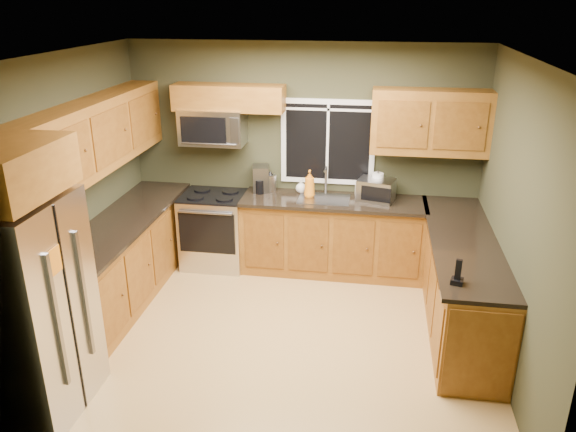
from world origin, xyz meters
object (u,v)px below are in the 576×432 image
(toaster_oven, at_px, (376,190))
(kettle, at_px, (270,182))
(paper_towel_roll, at_px, (377,186))
(microwave, at_px, (213,127))
(cordless_phone, at_px, (458,276))
(refrigerator, at_px, (28,309))
(soap_bottle_c, at_px, (301,186))
(soap_bottle_b, at_px, (359,188))
(coffee_maker, at_px, (261,180))
(soap_bottle_a, at_px, (310,184))
(range, at_px, (215,229))

(toaster_oven, distance_m, kettle, 1.28)
(paper_towel_roll, bearing_deg, toaster_oven, -97.44)
(microwave, bearing_deg, kettle, 3.75)
(paper_towel_roll, xyz_separation_m, cordless_phone, (0.69, -2.04, -0.09))
(refrigerator, xyz_separation_m, toaster_oven, (2.64, 2.83, 0.17))
(kettle, bearing_deg, toaster_oven, -5.24)
(soap_bottle_c, bearing_deg, soap_bottle_b, -0.51)
(refrigerator, distance_m, soap_bottle_b, 3.84)
(coffee_maker, relative_size, cordless_phone, 1.45)
(paper_towel_roll, relative_size, soap_bottle_b, 1.72)
(microwave, bearing_deg, soap_bottle_c, 3.48)
(refrigerator, bearing_deg, soap_bottle_b, 50.54)
(soap_bottle_a, bearing_deg, range, -177.00)
(kettle, height_order, paper_towel_roll, paper_towel_roll)
(soap_bottle_b, xyz_separation_m, cordless_phone, (0.90, -2.08, -0.03))
(soap_bottle_a, xyz_separation_m, cordless_phone, (1.48, -1.95, -0.10))
(coffee_maker, bearing_deg, cordless_phone, -44.58)
(coffee_maker, height_order, soap_bottle_b, coffee_maker)
(soap_bottle_c, bearing_deg, refrigerator, -120.35)
(coffee_maker, bearing_deg, toaster_oven, -4.32)
(paper_towel_roll, bearing_deg, coffee_maker, 179.32)
(range, xyz_separation_m, cordless_phone, (2.65, -1.89, 0.54))
(microwave, distance_m, coffee_maker, 0.85)
(range, height_order, soap_bottle_c, soap_bottle_c)
(coffee_maker, relative_size, kettle, 1.21)
(range, bearing_deg, toaster_oven, 1.86)
(refrigerator, height_order, soap_bottle_a, refrigerator)
(paper_towel_roll, xyz_separation_m, soap_bottle_b, (-0.21, 0.04, -0.05))
(microwave, xyz_separation_m, soap_bottle_b, (1.75, 0.06, -0.69))
(coffee_maker, bearing_deg, kettle, 5.87)
(soap_bottle_a, bearing_deg, microwave, 176.34)
(soap_bottle_c, bearing_deg, coffee_maker, -176.34)
(soap_bottle_c, bearing_deg, kettle, -177.02)
(coffee_maker, xyz_separation_m, soap_bottle_a, (0.61, -0.11, 0.02))
(soap_bottle_b, distance_m, cordless_phone, 2.27)
(refrigerator, height_order, range, refrigerator)
(soap_bottle_c, distance_m, cordless_phone, 2.63)
(kettle, xyz_separation_m, paper_towel_roll, (1.29, -0.03, 0.03))
(refrigerator, xyz_separation_m, soap_bottle_a, (1.86, 2.83, 0.20))
(soap_bottle_c, bearing_deg, toaster_oven, -8.62)
(toaster_oven, relative_size, coffee_maker, 1.47)
(refrigerator, xyz_separation_m, coffee_maker, (1.25, 2.94, 0.19))
(kettle, relative_size, paper_towel_roll, 0.78)
(coffee_maker, bearing_deg, soap_bottle_c, 3.66)
(soap_bottle_b, relative_size, cordless_phone, 0.89)
(microwave, distance_m, soap_bottle_c, 1.27)
(range, xyz_separation_m, toaster_oven, (1.95, 0.06, 0.60))
(soap_bottle_c, xyz_separation_m, cordless_phone, (1.60, -2.09, -0.02))
(soap_bottle_a, bearing_deg, toaster_oven, 0.16)
(kettle, distance_m, cordless_phone, 2.86)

